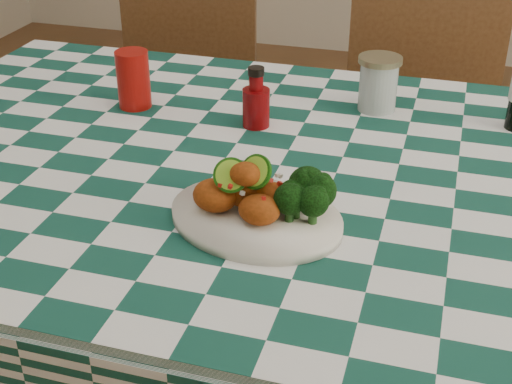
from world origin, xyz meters
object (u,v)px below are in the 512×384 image
(mason_jar, at_px, (378,84))
(plate, at_px, (256,218))
(fried_chicken_pile, at_px, (247,187))
(dining_table, at_px, (277,333))
(ketchup_bottle, at_px, (256,97))
(wooden_chair_right, at_px, (420,166))
(red_tumbler, at_px, (133,79))
(wooden_chair_left, at_px, (180,144))

(mason_jar, bearing_deg, plate, -102.99)
(fried_chicken_pile, bearing_deg, dining_table, 89.93)
(dining_table, distance_m, plate, 0.45)
(fried_chicken_pile, relative_size, ketchup_bottle, 1.10)
(plate, relative_size, wooden_chair_right, 0.30)
(plate, distance_m, wooden_chair_right, 0.97)
(wooden_chair_right, bearing_deg, dining_table, -117.16)
(red_tumbler, relative_size, mason_jar, 1.05)
(fried_chicken_pile, bearing_deg, wooden_chair_left, 118.83)
(fried_chicken_pile, bearing_deg, ketchup_bottle, 104.35)
(plate, bearing_deg, dining_table, 93.89)
(fried_chicken_pile, distance_m, wooden_chair_left, 1.08)
(dining_table, xyz_separation_m, mason_jar, (0.13, 0.30, 0.45))
(fried_chicken_pile, xyz_separation_m, red_tumbler, (-0.36, 0.37, -0.00))
(red_tumbler, distance_m, wooden_chair_right, 0.86)
(plate, xyz_separation_m, wooden_chair_right, (0.21, 0.89, -0.32))
(fried_chicken_pile, distance_m, wooden_chair_right, 0.99)
(dining_table, relative_size, plate, 5.94)
(dining_table, height_order, mason_jar, mason_jar)
(fried_chicken_pile, height_order, ketchup_bottle, ketchup_bottle)
(mason_jar, bearing_deg, red_tumbler, -165.46)
(wooden_chair_left, bearing_deg, dining_table, -63.01)
(mason_jar, distance_m, wooden_chair_right, 0.54)
(plate, relative_size, fried_chicken_pile, 2.09)
(fried_chicken_pile, bearing_deg, wooden_chair_right, 75.88)
(plate, height_order, wooden_chair_left, wooden_chair_left)
(fried_chicken_pile, bearing_deg, red_tumbler, 134.20)
(ketchup_bottle, bearing_deg, red_tumbler, 175.20)
(plate, bearing_deg, wooden_chair_right, 76.72)
(dining_table, distance_m, wooden_chair_right, 0.73)
(red_tumbler, distance_m, wooden_chair_left, 0.66)
(dining_table, relative_size, fried_chicken_pile, 12.41)
(dining_table, xyz_separation_m, ketchup_bottle, (-0.09, 0.15, 0.45))
(plate, bearing_deg, mason_jar, 77.01)
(wooden_chair_left, bearing_deg, mason_jar, -39.97)
(ketchup_bottle, distance_m, mason_jar, 0.27)
(ketchup_bottle, bearing_deg, wooden_chair_left, 126.74)
(plate, height_order, red_tumbler, red_tumbler)
(ketchup_bottle, xyz_separation_m, mason_jar, (0.22, 0.15, -0.00))
(plate, distance_m, fried_chicken_pile, 0.05)
(mason_jar, height_order, wooden_chair_right, wooden_chair_right)
(dining_table, bearing_deg, red_tumbler, 154.16)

